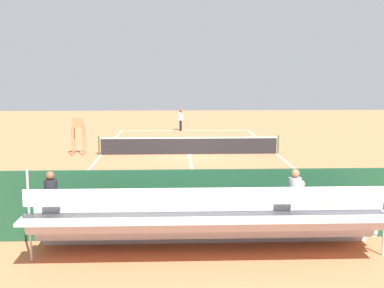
# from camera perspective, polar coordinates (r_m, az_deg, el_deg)

# --- Properties ---
(ground_plane) EXTENTS (60.00, 60.00, 0.00)m
(ground_plane) POSITION_cam_1_polar(r_m,az_deg,el_deg) (27.79, -0.32, -1.20)
(ground_plane) COLOR #CC7047
(court_line_markings) EXTENTS (10.10, 22.20, 0.01)m
(court_line_markings) POSITION_cam_1_polar(r_m,az_deg,el_deg) (27.83, -0.32, -1.18)
(court_line_markings) COLOR white
(court_line_markings) RESTS_ON ground
(tennis_net) EXTENTS (10.30, 0.10, 1.07)m
(tennis_net) POSITION_cam_1_polar(r_m,az_deg,el_deg) (27.71, -0.32, -0.18)
(tennis_net) COLOR black
(tennis_net) RESTS_ON ground
(backdrop_wall) EXTENTS (18.00, 0.16, 2.00)m
(backdrop_wall) POSITION_cam_1_polar(r_m,az_deg,el_deg) (13.92, 1.61, -7.04)
(backdrop_wall) COLOR #194228
(backdrop_wall) RESTS_ON ground
(bleacher_stand) EXTENTS (9.06, 2.40, 2.48)m
(bleacher_stand) POSITION_cam_1_polar(r_m,az_deg,el_deg) (12.65, 1.97, -9.02)
(bleacher_stand) COLOR #B2B2B7
(bleacher_stand) RESTS_ON ground
(umpire_chair) EXTENTS (0.67, 0.67, 2.14)m
(umpire_chair) POSITION_cam_1_polar(r_m,az_deg,el_deg) (27.94, -13.13, 1.35)
(umpire_chair) COLOR olive
(umpire_chair) RESTS_ON ground
(courtside_bench) EXTENTS (1.80, 0.40, 0.93)m
(courtside_bench) POSITION_cam_1_polar(r_m,az_deg,el_deg) (15.24, 13.17, -7.59)
(courtside_bench) COLOR #234C2D
(courtside_bench) RESTS_ON ground
(equipment_bag) EXTENTS (0.90, 0.36, 0.36)m
(equipment_bag) POSITION_cam_1_polar(r_m,az_deg,el_deg) (14.87, 6.60, -9.36)
(equipment_bag) COLOR #334C8C
(equipment_bag) RESTS_ON ground
(tennis_player) EXTENTS (0.44, 0.56, 1.93)m
(tennis_player) POSITION_cam_1_polar(r_m,az_deg,el_deg) (38.36, -1.33, 3.06)
(tennis_player) COLOR black
(tennis_player) RESTS_ON ground
(tennis_racket) EXTENTS (0.57, 0.32, 0.03)m
(tennis_racket) POSITION_cam_1_polar(r_m,az_deg,el_deg) (38.28, -2.48, 1.53)
(tennis_racket) COLOR black
(tennis_racket) RESTS_ON ground
(tennis_ball_near) EXTENTS (0.07, 0.07, 0.07)m
(tennis_ball_near) POSITION_cam_1_polar(r_m,az_deg,el_deg) (36.98, -4.56, 1.29)
(tennis_ball_near) COLOR #CCDB33
(tennis_ball_near) RESTS_ON ground
(tennis_ball_far) EXTENTS (0.07, 0.07, 0.07)m
(tennis_ball_far) POSITION_cam_1_polar(r_m,az_deg,el_deg) (36.16, -4.49, 1.13)
(tennis_ball_far) COLOR #CCDB33
(tennis_ball_far) RESTS_ON ground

